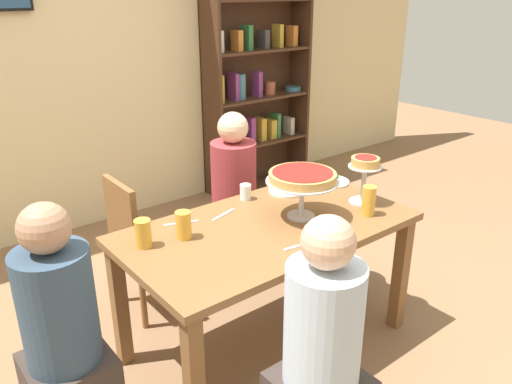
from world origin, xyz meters
name	(u,v)px	position (x,y,z in m)	size (l,w,h in m)	color
ground_plane	(267,341)	(0.00, 0.00, 0.00)	(12.00, 12.00, 0.00)	#846042
rear_partition	(88,53)	(0.00, 2.20, 1.40)	(8.00, 0.12, 2.80)	beige
dining_table	(268,241)	(0.00, 0.00, 0.64)	(1.52, 0.84, 0.74)	brown
bookshelf	(255,72)	(1.52, 2.01, 1.13)	(1.10, 0.30, 2.21)	#422819
diner_far_right	(234,208)	(0.32, 0.74, 0.49)	(0.34, 0.34, 1.15)	#382D28
diner_head_west	(65,350)	(-1.09, 0.01, 0.49)	(0.34, 0.34, 1.15)	#382D28
diner_near_left	(321,369)	(-0.35, -0.74, 0.49)	(0.34, 0.34, 1.15)	#382D28
chair_far_left	(141,239)	(-0.37, 0.73, 0.49)	(0.40, 0.40, 0.87)	brown
deep_dish_pizza_stand	(302,179)	(0.20, -0.04, 0.96)	(0.38, 0.38, 0.26)	silver
personal_pizza_stand	(365,170)	(0.60, -0.11, 0.94)	(0.19, 0.19, 0.27)	silver
salad_plate_near_diner	(289,189)	(0.39, 0.27, 0.76)	(0.22, 0.22, 0.07)	white
salad_plate_far_diner	(329,179)	(0.69, 0.22, 0.76)	(0.23, 0.23, 0.07)	white
beer_glass_amber_tall	(369,201)	(0.50, -0.24, 0.82)	(0.07, 0.07, 0.16)	gold
beer_glass_amber_short	(183,225)	(-0.42, 0.14, 0.81)	(0.08, 0.08, 0.14)	gold
beer_glass_amber_spare	(143,233)	(-0.61, 0.19, 0.81)	(0.08, 0.08, 0.14)	gold
water_glass_clear_near	(245,192)	(0.11, 0.34, 0.79)	(0.06, 0.06, 0.09)	white
cutlery_fork_near	(181,223)	(-0.34, 0.29, 0.74)	(0.18, 0.02, 0.01)	silver
cutlery_knife_near	(300,245)	(-0.03, -0.27, 0.74)	(0.18, 0.02, 0.01)	silver
cutlery_fork_far	(223,215)	(-0.11, 0.24, 0.74)	(0.18, 0.02, 0.01)	silver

